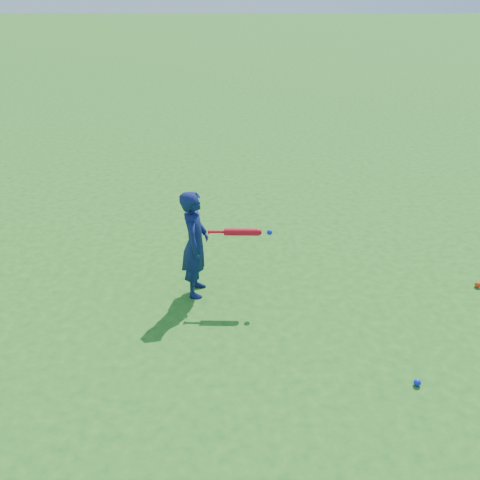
% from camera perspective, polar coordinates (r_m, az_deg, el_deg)
% --- Properties ---
extents(ground, '(80.00, 80.00, 0.00)m').
position_cam_1_polar(ground, '(5.80, -6.49, -8.64)').
color(ground, '#1C6016').
rests_on(ground, ground).
extents(child, '(0.33, 0.48, 1.26)m').
position_cam_1_polar(child, '(5.95, -4.82, -0.43)').
color(child, '#0F1849').
rests_on(child, ground).
extents(ground_ball_red, '(0.07, 0.07, 0.07)m').
position_cam_1_polar(ground_ball_red, '(6.90, 24.02, -4.37)').
color(ground_ball_red, red).
rests_on(ground_ball_red, ground).
extents(ground_ball_blue, '(0.07, 0.07, 0.07)m').
position_cam_1_polar(ground_ball_blue, '(5.24, 18.38, -14.23)').
color(ground_ball_blue, '#0B1FC8').
rests_on(ground_ball_blue, ground).
extents(bat_swing, '(0.70, 0.09, 0.08)m').
position_cam_1_polar(bat_swing, '(5.80, 0.44, 0.85)').
color(bat_swing, red).
rests_on(bat_swing, ground).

